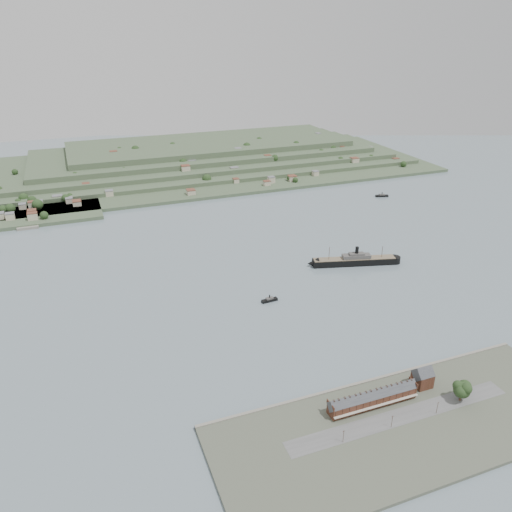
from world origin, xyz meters
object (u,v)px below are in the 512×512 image
object	(u,v)px
gabled_building	(423,377)
tugboat	(270,300)
fig_tree	(463,389)
steamship	(352,261)
terrace_row	(373,398)

from	to	relation	value
gabled_building	tugboat	world-z (taller)	gabled_building
gabled_building	tugboat	distance (m)	138.23
tugboat	fig_tree	bearing A→B (deg)	-68.34
steamship	tugboat	distance (m)	103.04
fig_tree	steamship	bearing A→B (deg)	78.60
steamship	tugboat	xyz separation A→B (m)	(-96.65, -35.62, -2.43)
terrace_row	fig_tree	bearing A→B (deg)	-17.01
terrace_row	fig_tree	size ratio (longest dim) A/B	4.12
gabled_building	steamship	size ratio (longest dim) A/B	0.16
gabled_building	fig_tree	bearing A→B (deg)	-56.51
tugboat	gabled_building	bearing A→B (deg)	-70.32
gabled_building	terrace_row	bearing A→B (deg)	-173.88
terrace_row	steamship	distance (m)	190.97
gabled_building	fig_tree	distance (m)	23.38
gabled_building	steamship	xyz separation A→B (m)	(50.16, 165.62, -4.30)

